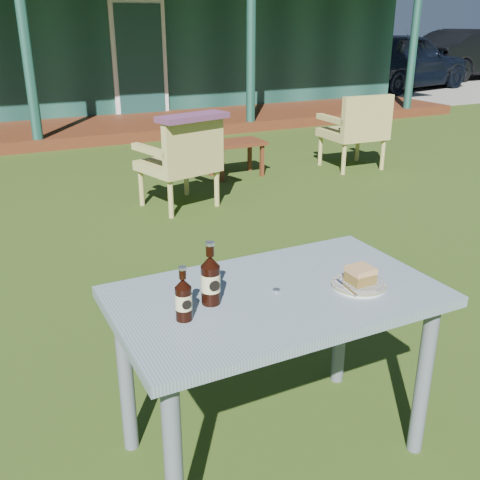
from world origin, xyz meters
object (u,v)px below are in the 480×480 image
plate (359,285)px  armchair_right (357,128)px  car_near (400,61)px  cake_slice (360,275)px  car_far (474,54)px  cola_bottle_near (211,279)px  cafe_table (276,316)px  armchair_left (183,158)px  side_table (236,146)px  cola_bottle_far (184,299)px

plate → armchair_right: 4.77m
car_near → cake_slice: bearing=125.3°
car_far → cola_bottle_near: car_far is taller
car_far → cola_bottle_near: size_ratio=18.87×
cafe_table → armchair_right: armchair_right is taller
armchair_left → cola_bottle_near: bearing=-109.4°
car_near → cafe_table: (-9.31, -9.81, -0.10)m
car_near → plate: bearing=125.3°
plate → cola_bottle_near: 0.57m
cafe_table → plate: bearing=-19.1°
armchair_right → side_table: armchair_right is taller
armchair_right → side_table: (-1.41, 0.34, -0.15)m
cafe_table → cola_bottle_near: 0.32m
plate → cola_bottle_near: cola_bottle_near is taller
armchair_left → side_table: (0.96, 0.83, -0.13)m
car_far → armchair_right: car_far is taller
armchair_right → cola_bottle_far: bearing=-134.2°
cafe_table → cola_bottle_far: (-0.38, -0.04, 0.18)m
car_far → cafe_table: 17.42m
cake_slice → cola_bottle_far: (-0.68, 0.06, 0.03)m
plate → cola_bottle_near: bearing=166.7°
car_near → cola_bottle_near: 13.68m
car_near → car_far: bearing=-84.1°
car_near → cola_bottle_near: size_ratio=18.25×
cafe_table → side_table: size_ratio=2.00×
car_near → armchair_right: bearing=122.9°
cafe_table → armchair_left: (0.85, 3.17, -0.14)m
plate → armchair_left: (0.56, 3.27, -0.25)m
cake_slice → side_table: bearing=69.8°
car_far → cake_slice: car_far is taller
cake_slice → car_near: bearing=47.7°
plate → cola_bottle_far: bearing=174.7°
car_far → side_table: 13.60m
cake_slice → cola_bottle_far: 0.69m
car_far → cola_bottle_far: bearing=124.2°
cafe_table → armchair_left: armchair_left is taller
cake_slice → cola_bottle_far: size_ratio=0.48×
cafe_table → armchair_right: 4.88m
plate → side_table: (1.52, 4.11, -0.39)m
car_near → cola_bottle_far: car_near is taller
cake_slice → armchair_left: size_ratio=0.11×
car_far → cola_bottle_far: (-13.76, -11.20, 0.08)m
armchair_right → side_table: bearing=166.4°
armchair_left → side_table: bearing=41.0°
car_near → cafe_table: bearing=124.1°
side_table → car_far: bearing=31.7°
plate → cola_bottle_near: (-0.55, 0.13, 0.08)m
car_far → cake_slice: (-13.07, -11.26, 0.05)m
car_near → cafe_table: 13.52m
car_far → plate: (-13.08, -11.26, 0.01)m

